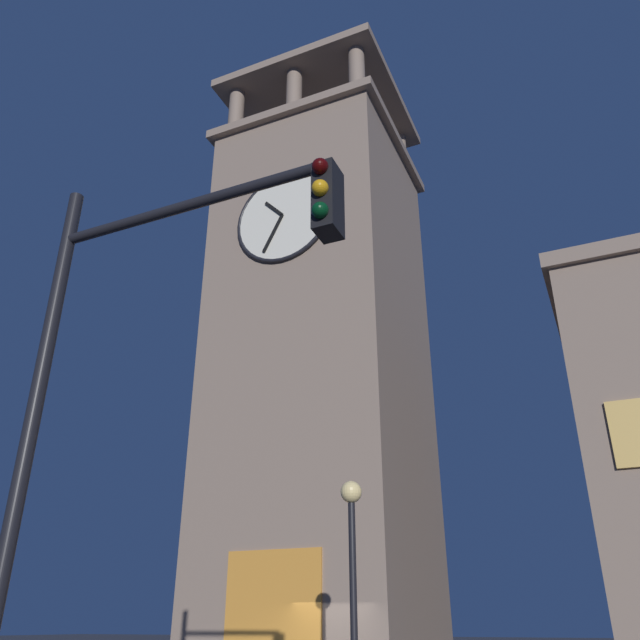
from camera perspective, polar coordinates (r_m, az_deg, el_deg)
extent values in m
cube|color=gray|center=(25.56, 0.18, -5.43)|extent=(7.15, 7.18, 21.36)
cube|color=gray|center=(31.02, 0.15, 13.81)|extent=(7.75, 7.78, 0.40)
cylinder|color=gray|center=(29.20, 3.30, 21.02)|extent=(0.70, 0.70, 2.63)
cylinder|color=gray|center=(30.03, -2.32, 19.35)|extent=(0.70, 0.70, 2.63)
cylinder|color=gray|center=(31.13, -7.48, 17.62)|extent=(0.70, 0.70, 2.63)
cylinder|color=gray|center=(33.39, 7.13, 14.09)|extent=(0.70, 0.70, 2.63)
cylinder|color=gray|center=(34.12, 2.25, 12.88)|extent=(0.70, 0.70, 2.63)
cylinder|color=gray|center=(35.09, -2.35, 11.64)|extent=(0.70, 0.70, 2.63)
cube|color=gray|center=(33.03, 0.14, 17.89)|extent=(7.75, 7.78, 0.40)
cylinder|color=black|center=(34.35, 0.14, 20.18)|extent=(0.12, 0.12, 3.37)
cylinder|color=silver|center=(25.20, -3.27, 9.22)|extent=(3.95, 0.12, 3.95)
torus|color=black|center=(25.19, -3.29, 9.24)|extent=(4.11, 0.16, 4.11)
cube|color=black|center=(25.50, -4.12, 9.85)|extent=(0.84, 0.06, 0.86)
cube|color=black|center=(24.86, -4.21, 7.71)|extent=(0.87, 0.06, 1.55)
cube|color=orange|center=(20.84, -4.18, -25.20)|extent=(3.20, 0.24, 4.00)
cube|color=#E0B259|center=(18.96, 25.93, -9.04)|extent=(1.00, 0.12, 1.80)
cylinder|color=black|center=(7.12, -24.98, -12.05)|extent=(0.16, 0.16, 6.61)
cylinder|color=black|center=(7.11, -11.81, 9.91)|extent=(3.31, 0.12, 0.12)
cube|color=black|center=(6.16, 0.71, 10.57)|extent=(0.22, 0.30, 0.75)
sphere|color=#360505|center=(6.20, 0.01, 13.52)|extent=(0.16, 0.16, 0.16)
sphere|color=orange|center=(6.05, 0.01, 11.67)|extent=(0.16, 0.16, 0.16)
sphere|color=#063316|center=(5.90, 0.01, 9.74)|extent=(0.16, 0.16, 0.16)
cylinder|color=black|center=(13.34, 3.02, -24.80)|extent=(0.14, 0.14, 4.16)
sphere|color=#F9DB8C|center=(13.56, 2.79, -15.05)|extent=(0.44, 0.44, 0.44)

